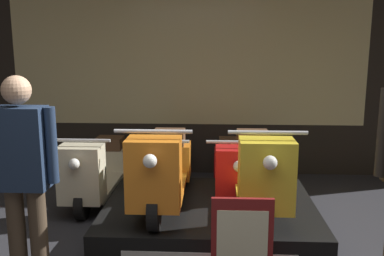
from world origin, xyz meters
The scene contains 9 objects.
shop_wall_back centered at (0.00, 3.34, 1.60)m, with size 8.69×0.09×3.20m.
display_platform centered at (0.33, 1.44, 0.13)m, with size 2.03×1.60×0.27m.
scooter_display_left centered at (-0.13, 1.43, 0.61)m, with size 0.63×1.68×0.85m.
scooter_display_right centered at (0.78, 1.43, 0.61)m, with size 0.63×1.68×0.85m.
scooter_backrow_0 centered at (-1.00, 2.23, 0.35)m, with size 0.63×1.68×0.85m.
scooter_backrow_1 centered at (-0.20, 2.23, 0.35)m, with size 0.63×1.68×0.85m.
scooter_backrow_2 centered at (0.60, 2.23, 0.35)m, with size 0.63×1.68×0.85m.
person_left_browsing centered at (-1.03, 0.39, 0.90)m, with size 0.53×0.21×1.58m.
price_sign_board centered at (0.57, 0.42, 0.35)m, with size 0.45×0.04×0.70m.
Camera 1 is at (0.35, -2.52, 1.80)m, focal length 40.00 mm.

